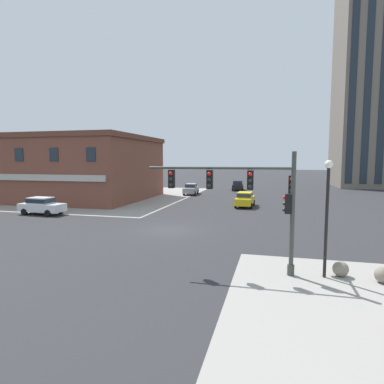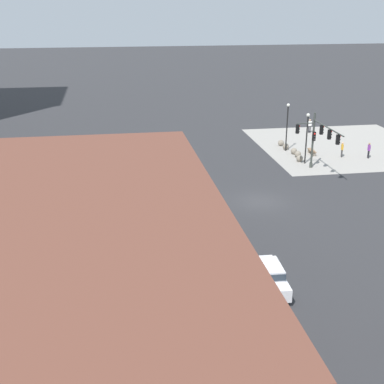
% 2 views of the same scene
% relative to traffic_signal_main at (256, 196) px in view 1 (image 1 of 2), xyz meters
% --- Properties ---
extents(ground_plane, '(320.00, 320.00, 0.00)m').
position_rel_traffic_signal_main_xyz_m(ground_plane, '(-6.90, 7.65, -3.63)').
color(ground_plane, '#2D2D30').
extents(sidewalk_far_corner, '(32.00, 32.00, 0.02)m').
position_rel_traffic_signal_main_xyz_m(sidewalk_far_corner, '(-26.90, 27.65, -3.63)').
color(sidewalk_far_corner, gray).
rests_on(sidewalk_far_corner, ground).
extents(traffic_signal_main, '(7.03, 2.09, 5.68)m').
position_rel_traffic_signal_main_xyz_m(traffic_signal_main, '(0.00, 0.00, 0.00)').
color(traffic_signal_main, '#383D38').
rests_on(traffic_signal_main, ground).
extents(bollard_sphere_curb_a, '(0.70, 0.70, 0.70)m').
position_rel_traffic_signal_main_xyz_m(bollard_sphere_curb_a, '(3.83, 0.23, -3.28)').
color(bollard_sphere_curb_a, gray).
rests_on(bollard_sphere_curb_a, ground).
extents(bollard_sphere_curb_b, '(0.70, 0.70, 0.70)m').
position_rel_traffic_signal_main_xyz_m(bollard_sphere_curb_b, '(5.45, -0.16, -3.28)').
color(bollard_sphere_curb_b, gray).
rests_on(bollard_sphere_curb_b, ground).
extents(street_lamp_corner_near, '(0.36, 0.36, 5.29)m').
position_rel_traffic_signal_main_xyz_m(street_lamp_corner_near, '(3.10, -0.08, -0.31)').
color(street_lamp_corner_near, black).
rests_on(street_lamp_corner_near, ground).
extents(car_main_northbound_near, '(2.11, 4.51, 1.68)m').
position_rel_traffic_signal_main_xyz_m(car_main_northbound_near, '(-5.30, 41.24, -2.71)').
color(car_main_northbound_near, black).
rests_on(car_main_northbound_near, ground).
extents(car_main_northbound_far, '(2.11, 4.51, 1.68)m').
position_rel_traffic_signal_main_xyz_m(car_main_northbound_far, '(-11.54, 32.63, -2.71)').
color(car_main_northbound_far, '#99999E').
rests_on(car_main_northbound_far, ground).
extents(car_main_southbound_near, '(2.04, 4.48, 1.68)m').
position_rel_traffic_signal_main_xyz_m(car_main_southbound_near, '(-2.34, 21.42, -2.71)').
color(car_main_southbound_near, gold).
rests_on(car_main_southbound_near, ground).
extents(car_cross_westbound, '(4.47, 2.03, 1.68)m').
position_rel_traffic_signal_main_xyz_m(car_cross_westbound, '(-21.08, 11.27, -2.71)').
color(car_cross_westbound, silver).
rests_on(car_cross_westbound, ground).
extents(storefront_block_near_corner, '(23.35, 16.95, 8.45)m').
position_rel_traffic_signal_main_xyz_m(storefront_block_near_corner, '(-27.35, 23.92, 0.60)').
color(storefront_block_near_corner, brown).
rests_on(storefront_block_near_corner, ground).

